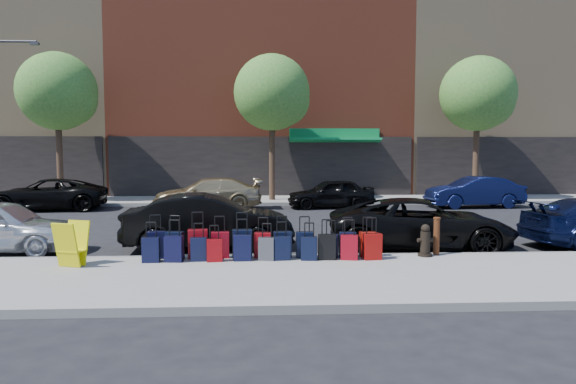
{
  "coord_description": "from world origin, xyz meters",
  "views": [
    {
      "loc": [
        -0.02,
        -16.41,
        2.57
      ],
      "look_at": [
        0.74,
        -1.5,
        1.4
      ],
      "focal_mm": 32.0,
      "sensor_mm": 36.0,
      "label": 1
    }
  ],
  "objects": [
    {
      "name": "sidewalk_near",
      "position": [
        0.0,
        -6.5,
        0.07
      ],
      "size": [
        60.0,
        4.0,
        0.15
      ],
      "primitive_type": "cube",
      "color": "gray",
      "rests_on": "ground"
    },
    {
      "name": "sidewalk_far",
      "position": [
        0.0,
        10.0,
        0.07
      ],
      "size": [
        60.0,
        4.0,
        0.15
      ],
      "primitive_type": "cube",
      "color": "gray",
      "rests_on": "ground"
    },
    {
      "name": "suitcase_front_10",
      "position": [
        2.43,
        -4.81,
        0.44
      ],
      "size": [
        0.4,
        0.24,
        0.92
      ],
      "rotation": [
        0.0,
        0.0,
        0.08
      ],
      "color": "#B5170B",
      "rests_on": "sidewalk_near"
    },
    {
      "name": "suitcase_back_3",
      "position": [
        -1.07,
        -5.16,
        0.4
      ],
      "size": [
        0.36,
        0.24,
        0.81
      ],
      "rotation": [
        0.0,
        0.0,
        0.13
      ],
      "color": "#98090E",
      "rests_on": "sidewalk_near"
    },
    {
      "name": "car_far_3",
      "position": [
        9.75,
        6.63,
        0.72
      ],
      "size": [
        4.45,
        1.84,
        1.43
      ],
      "primitive_type": "imported",
      "rotation": [
        0.0,
        0.0,
        -1.49
      ],
      "color": "#0D153D",
      "rests_on": "ground"
    },
    {
      "name": "suitcase_back_4",
      "position": [
        -0.46,
        -5.1,
        0.44
      ],
      "size": [
        0.4,
        0.24,
        0.93
      ],
      "rotation": [
        0.0,
        0.0,
        0.04
      ],
      "color": "black",
      "rests_on": "sidewalk_near"
    },
    {
      "name": "tree_left",
      "position": [
        -9.86,
        9.5,
        5.41
      ],
      "size": [
        3.8,
        3.8,
        7.27
      ],
      "color": "black",
      "rests_on": "sidewalk_far"
    },
    {
      "name": "suitcase_front_6",
      "position": [
        0.45,
        -4.79,
        0.45
      ],
      "size": [
        0.43,
        0.28,
        0.96
      ],
      "rotation": [
        0.0,
        0.0,
        0.15
      ],
      "color": "black",
      "rests_on": "sidewalk_near"
    },
    {
      "name": "suitcase_front_2",
      "position": [
        -1.48,
        -4.77,
        0.48
      ],
      "size": [
        0.46,
        0.29,
        1.06
      ],
      "rotation": [
        0.0,
        0.0,
        0.11
      ],
      "color": "maroon",
      "rests_on": "sidewalk_near"
    },
    {
      "name": "tree_center",
      "position": [
        0.64,
        9.5,
        5.41
      ],
      "size": [
        3.8,
        3.8,
        7.27
      ],
      "color": "black",
      "rests_on": "sidewalk_far"
    },
    {
      "name": "suitcase_back_6",
      "position": [
        0.42,
        -5.07,
        0.42
      ],
      "size": [
        0.38,
        0.25,
        0.86
      ],
      "rotation": [
        0.0,
        0.0,
        0.11
      ],
      "color": "black",
      "rests_on": "sidewalk_near"
    },
    {
      "name": "suitcase_back_8",
      "position": [
        1.44,
        -5.08,
        0.43
      ],
      "size": [
        0.39,
        0.24,
        0.91
      ],
      "rotation": [
        0.0,
        0.0,
        -0.05
      ],
      "color": "black",
      "rests_on": "sidewalk_near"
    },
    {
      "name": "suitcase_front_8",
      "position": [
        1.56,
        -4.83,
        0.42
      ],
      "size": [
        0.38,
        0.25,
        0.85
      ],
      "rotation": [
        0.0,
        0.0,
        -0.18
      ],
      "color": "black",
      "rests_on": "sidewalk_near"
    },
    {
      "name": "tree_right",
      "position": [
        11.14,
        9.5,
        5.41
      ],
      "size": [
        3.8,
        3.8,
        7.27
      ],
      "color": "black",
      "rests_on": "sidewalk_far"
    },
    {
      "name": "car_far_1",
      "position": [
        -2.43,
        6.57,
        0.7
      ],
      "size": [
        4.94,
        2.29,
        1.4
      ],
      "primitive_type": "imported",
      "rotation": [
        0.0,
        0.0,
        -1.5
      ],
      "color": "tan",
      "rests_on": "ground"
    },
    {
      "name": "suitcase_back_7",
      "position": [
        1.03,
        -5.12,
        0.41
      ],
      "size": [
        0.38,
        0.25,
        0.85
      ],
      "rotation": [
        0.0,
        0.0,
        -0.13
      ],
      "color": "black",
      "rests_on": "sidewalk_near"
    },
    {
      "name": "suitcase_front_3",
      "position": [
        -0.98,
        -4.79,
        0.45
      ],
      "size": [
        0.42,
        0.27,
        0.96
      ],
      "rotation": [
        0.0,
        0.0,
        0.13
      ],
      "color": "maroon",
      "rests_on": "sidewalk_near"
    },
    {
      "name": "suitcase_front_9",
      "position": [
        1.96,
        -4.79,
        0.44
      ],
      "size": [
        0.4,
        0.25,
        0.92
      ],
      "rotation": [
        0.0,
        0.0,
        -0.12
      ],
      "color": "black",
      "rests_on": "sidewalk_near"
    },
    {
      "name": "suitcase_back_5",
      "position": [
        0.08,
        -5.08,
        0.41
      ],
      "size": [
        0.37,
        0.25,
        0.83
      ],
      "rotation": [
        0.0,
        0.0,
        -0.16
      ],
      "color": "#424348",
      "rests_on": "sidewalk_near"
    },
    {
      "name": "car_far_2",
      "position": [
        3.12,
        6.77,
        0.67
      ],
      "size": [
        4.08,
        1.99,
        1.34
      ],
      "primitive_type": "imported",
      "rotation": [
        0.0,
        0.0,
        -1.46
      ],
      "color": "black",
      "rests_on": "ground"
    },
    {
      "name": "car_near_2",
      "position": [
        4.19,
        -3.12,
        0.67
      ],
      "size": [
        5.08,
        2.84,
        1.34
      ],
      "primitive_type": "imported",
      "rotation": [
        0.0,
        0.0,
        1.44
      ],
      "color": "black",
      "rests_on": "ground"
    },
    {
      "name": "car_near_1",
      "position": [
        -1.42,
        -2.87,
        0.73
      ],
      "size": [
        4.5,
        1.83,
        1.45
      ],
      "primitive_type": "imported",
      "rotation": [
        0.0,
        0.0,
        1.64
      ],
      "color": "black",
      "rests_on": "ground"
    },
    {
      "name": "building_center",
      "position": [
        0.0,
        17.99,
        9.98
      ],
      "size": [
        17.0,
        12.85,
        20.0
      ],
      "color": "brown",
      "rests_on": "ground"
    },
    {
      "name": "suitcase_front_4",
      "position": [
        -0.47,
        -4.81,
        0.48
      ],
      "size": [
        0.45,
        0.28,
        1.05
      ],
      "rotation": [
        0.0,
        0.0,
        0.09
      ],
      "color": "black",
      "rests_on": "sidewalk_near"
    },
    {
      "name": "suitcase_front_7",
      "position": [
        0.96,
        -4.82,
        0.45
      ],
      "size": [
        0.4,
        0.23,
        0.95
      ],
      "rotation": [
        0.0,
        0.0,
        0.03
      ],
      "color": "black",
      "rests_on": "sidewalk_near"
    },
    {
      "name": "curb_far",
      "position": [
        0.0,
        7.98,
        0.07
      ],
      "size": [
        60.0,
        0.08,
        0.15
      ],
      "primitive_type": "cube",
      "color": "gray",
      "rests_on": "ground"
    },
    {
      "name": "suitcase_back_1",
      "position": [
        -1.96,
        -5.15,
        0.44
      ],
      "size": [
        0.41,
        0.26,
        0.93
      ],
      "rotation": [
        0.0,
        0.0,
        -0.1
      ],
      "color": "black",
      "rests_on": "sidewalk_near"
    },
    {
      "name": "building_left",
      "position": [
        -16.0,
        17.98,
        7.98
      ],
      "size": [
        15.0,
        12.12,
        16.0
      ],
      "color": "#977F5C",
      "rests_on": "ground"
    },
    {
      "name": "car_far_0",
      "position": [
        -9.46,
        6.51,
        0.69
      ],
      "size": [
        5.23,
        2.85,
        1.39
      ],
      "primitive_type": "imported",
      "rotation": [
        0.0,
        0.0,
        -1.46
      ],
      "color": "black",
      "rests_on": "ground"
    },
    {
      "name": "display_rack",
      "position": [
        -4.04,
        -5.49,
        0.62
      ],
      "size": [
        0.68,
        0.72,
        0.95
      ],
      "rotation": [
        0.0,
        0.0,
        -0.32
      ],
      "color": "yellow",
      "rests_on": "sidewalk_near"
    },
    {
      "name": "suitcase_front_5",
      "position": [
        0.0,
        -4.79,
        0.44
      ],
      "size": [
        0.41,
        0.26,
        0.93
      ],
      "rotation": [
        0.0,
        0.0,
        -0.13
      ],
      "color": "maroon",
      "rests_on": "sidewalk_near"
    },
    {
      "name": "building_right",
      "position": [
        16.0,
        17.99,
        8.98
      ],
      "size": [
        15.0,
        12.12,
        18.0
      ],
      "color": "#977F5C",
      "rests_on": "ground"
    },
    {
      "name": "suitcase_back_9",
      "position": [
        1.94,
        -5.12,
        0.43
      ],
      "size": [
        0.41,
        0.28,
        0.9
      ],
      "rotation": [
        0.0,
        0.0,
        -0.17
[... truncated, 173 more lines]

